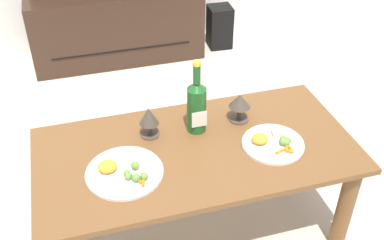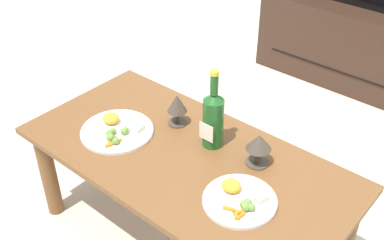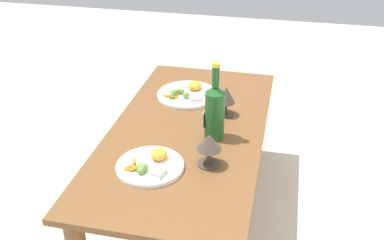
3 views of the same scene
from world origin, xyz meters
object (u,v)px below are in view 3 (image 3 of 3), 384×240
at_px(wine_bottle, 215,109).
at_px(goblet_right, 209,144).
at_px(dining_table, 187,146).
at_px(dinner_plate_right, 150,165).
at_px(dinner_plate_left, 188,94).
at_px(goblet_left, 226,96).

bearing_deg(wine_bottle, goblet_right, 4.65).
height_order(dining_table, dinner_plate_right, dinner_plate_right).
height_order(dinner_plate_left, dinner_plate_right, dinner_plate_left).
relative_size(wine_bottle, dinner_plate_right, 1.29).
relative_size(goblet_left, goblet_right, 1.05).
xyz_separation_m(goblet_right, dinner_plate_left, (-0.54, -0.21, -0.08)).
distance_m(dinner_plate_left, dinner_plate_right, 0.61).
xyz_separation_m(wine_bottle, dinner_plate_left, (-0.34, -0.19, -0.11)).
distance_m(dining_table, wine_bottle, 0.25).
height_order(dining_table, goblet_left, goblet_left).
relative_size(wine_bottle, goblet_right, 2.52).
bearing_deg(dining_table, goblet_right, 30.32).
relative_size(dinner_plate_left, dinner_plate_right, 1.16).
xyz_separation_m(goblet_left, dinner_plate_left, (-0.14, -0.21, -0.08)).
distance_m(goblet_right, dinner_plate_right, 0.23).
xyz_separation_m(wine_bottle, goblet_left, (-0.20, 0.02, -0.04)).
bearing_deg(goblet_left, goblet_right, -0.00).
distance_m(wine_bottle, dinner_plate_right, 0.35).
bearing_deg(dining_table, dinner_plate_left, -167.18).
bearing_deg(goblet_left, dinner_plate_left, -124.67).
bearing_deg(goblet_left, dining_table, -40.20).
bearing_deg(goblet_left, dinner_plate_right, -23.84).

